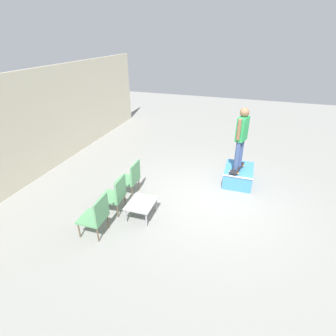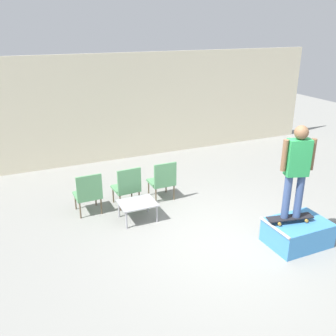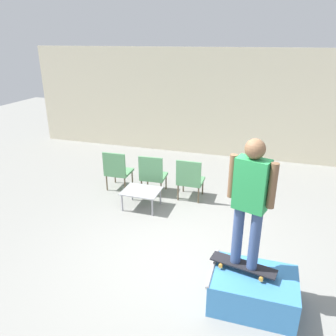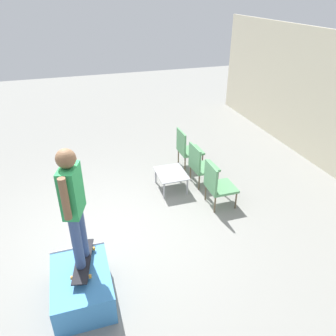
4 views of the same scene
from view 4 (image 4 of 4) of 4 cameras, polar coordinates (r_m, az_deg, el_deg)
name	(u,v)px [view 4 (image 4 of 4)]	position (r m, az deg, el deg)	size (l,w,h in m)	color
ground_plane	(114,236)	(5.85, -9.37, -11.66)	(24.00, 24.00, 0.00)	gray
skate_ramp_box	(82,286)	(4.85, -14.72, -19.29)	(1.09, 0.77, 0.47)	#3D84C6
skateboard_on_ramp	(83,261)	(4.74, -14.55, -15.35)	(0.86, 0.37, 0.07)	black
person_skater	(73,201)	(4.13, -16.23, -5.46)	(0.55, 0.31, 1.66)	#384C7A
coffee_table	(171,175)	(6.84, 0.54, -1.16)	(0.74, 0.60, 0.38)	#9E9EA3
patio_chair_left	(187,148)	(7.65, 3.28, 3.56)	(0.53, 0.53, 0.91)	brown
patio_chair_center	(200,164)	(6.96, 5.67, 0.70)	(0.55, 0.55, 0.91)	brown
patio_chair_right	(217,184)	(6.31, 8.53, -2.73)	(0.52, 0.52, 0.91)	brown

